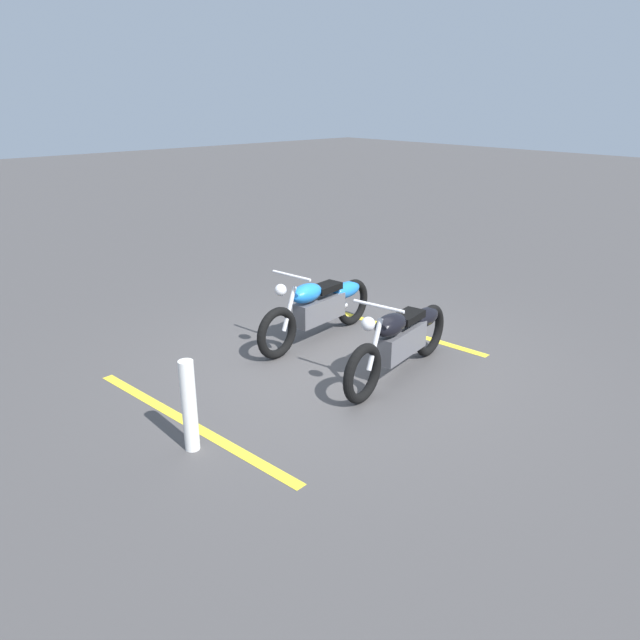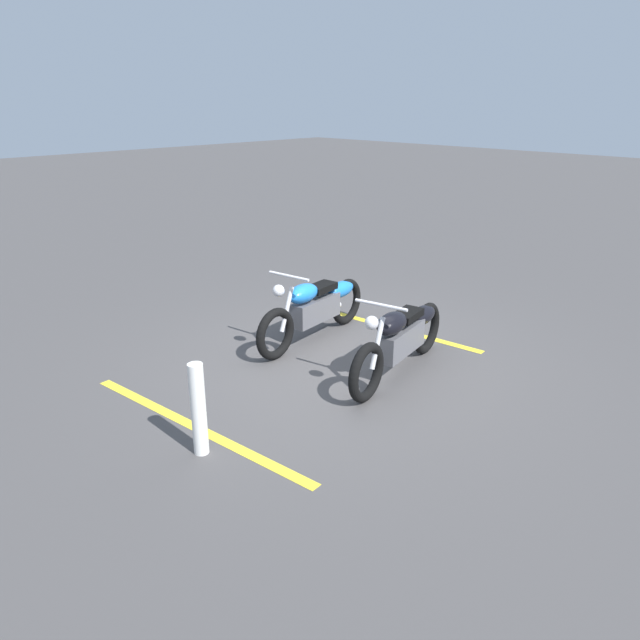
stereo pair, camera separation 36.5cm
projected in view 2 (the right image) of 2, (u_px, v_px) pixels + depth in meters
The scene contains 6 objects.
ground_plane at pixel (342, 360), 7.57m from camera, with size 60.00×60.00×0.00m, color #474444.
motorcycle_bright_foreground at pixel (316, 306), 8.09m from camera, with size 2.22×0.67×1.04m.
motorcycle_dark_foreground at pixel (401, 337), 7.08m from camera, with size 2.21×0.74×1.04m.
bollard_post at pixel (198, 409), 5.46m from camera, with size 0.14×0.14×0.91m, color white.
parking_stripe_near at pixel (380, 325), 8.74m from camera, with size 3.20×0.12×0.01m, color yellow.
parking_stripe_mid at pixel (194, 426), 6.06m from camera, with size 3.20×0.12×0.01m, color yellow.
Camera 2 is at (5.13, 4.63, 3.13)m, focal length 33.84 mm.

